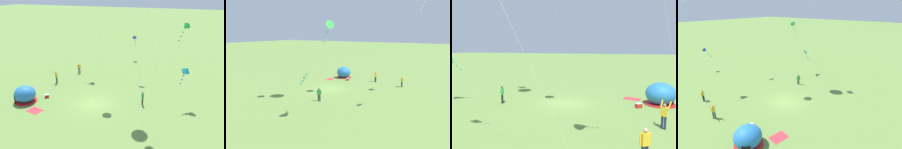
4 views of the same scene
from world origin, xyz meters
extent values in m
plane|color=olive|center=(0.00, 0.00, 0.00)|extent=(300.00, 300.00, 0.00)
ellipsoid|color=#2672BF|center=(-8.48, -2.39, 1.05)|extent=(2.70, 2.60, 2.10)
cylinder|color=red|center=(-8.48, -2.39, 0.05)|extent=(2.81, 2.81, 0.10)
cube|color=black|center=(-9.41, -3.26, 0.55)|extent=(0.63, 0.67, 1.10)
cube|color=#CC333D|center=(-5.90, -3.93, 0.01)|extent=(1.92, 1.61, 0.01)
cube|color=red|center=(-6.57, -0.57, 0.19)|extent=(0.63, 0.61, 0.38)
cube|color=white|center=(-6.57, -0.57, 0.41)|extent=(0.64, 0.63, 0.06)
cube|color=gold|center=(-6.92, 9.17, 1.18)|extent=(0.45, 0.41, 0.60)
sphere|color=tan|center=(-6.92, 9.17, 1.61)|extent=(0.22, 0.22, 0.22)
cylinder|color=gold|center=(-6.71, 9.31, 1.18)|extent=(0.09, 0.09, 0.58)
cylinder|color=gold|center=(-7.13, 9.03, 1.18)|extent=(0.09, 0.09, 0.58)
cylinder|color=#1E2347|center=(-8.09, 4.16, 0.44)|extent=(0.15, 0.15, 0.88)
cylinder|color=#1E2347|center=(-8.26, 4.26, 0.44)|extent=(0.15, 0.15, 0.88)
cube|color=gold|center=(-8.17, 4.21, 1.18)|extent=(0.45, 0.40, 0.60)
sphere|color=#9E7051|center=(-8.17, 4.21, 1.61)|extent=(0.22, 0.22, 0.22)
cylinder|color=gold|center=(-8.02, 3.94, 1.64)|extent=(0.22, 0.39, 0.50)
cylinder|color=gold|center=(-8.48, 4.21, 1.64)|extent=(0.31, 0.35, 0.50)
cylinder|color=black|center=(5.78, 2.15, 0.44)|extent=(0.15, 0.15, 0.88)
cylinder|color=black|center=(5.86, 1.97, 0.44)|extent=(0.15, 0.15, 0.88)
cube|color=green|center=(5.82, 2.06, 1.18)|extent=(0.37, 0.44, 0.60)
sphere|color=brown|center=(5.82, 2.06, 1.61)|extent=(0.22, 0.22, 0.22)
cylinder|color=green|center=(5.72, 2.29, 1.18)|extent=(0.09, 0.09, 0.58)
cylinder|color=green|center=(5.92, 1.83, 1.18)|extent=(0.09, 0.09, 0.58)
cylinder|color=silver|center=(9.74, 1.90, 2.21)|extent=(1.36, 3.93, 4.43)
cylinder|color=brown|center=(9.07, -0.06, 0.03)|extent=(0.03, 0.03, 0.06)
cube|color=teal|center=(10.28, 3.44, 3.98)|extent=(0.21, 0.11, 0.12)
cube|color=teal|center=(10.16, 3.09, 3.60)|extent=(0.19, 0.18, 0.12)
cube|color=teal|center=(10.03, 2.74, 3.22)|extent=(0.20, 0.15, 0.12)
cylinder|color=silver|center=(-7.39, 10.21, 6.68)|extent=(3.20, 3.96, 13.37)
cylinder|color=silver|center=(-0.24, 3.08, 7.66)|extent=(0.68, 4.86, 15.32)
cylinder|color=brown|center=(0.10, 0.65, 0.03)|extent=(0.03, 0.03, 0.06)
cylinder|color=silver|center=(5.59, -0.22, 7.16)|extent=(3.13, 6.26, 14.33)
cylinder|color=brown|center=(7.15, -3.35, 0.03)|extent=(0.03, 0.03, 0.06)
cylinder|color=silver|center=(8.86, 4.61, 4.62)|extent=(1.79, 3.12, 9.24)
cylinder|color=brown|center=(7.97, 3.06, 0.03)|extent=(0.03, 0.03, 0.06)
cylinder|color=silver|center=(7.14, -0.09, 7.39)|extent=(3.47, 2.88, 14.79)
cylinder|color=brown|center=(8.87, -1.52, 0.03)|extent=(0.03, 0.03, 0.06)
camera|label=1|loc=(10.68, -21.97, 13.56)|focal=35.00mm
camera|label=2|loc=(27.52, 17.89, 8.71)|focal=35.00mm
camera|label=3|loc=(-6.55, 19.45, 5.40)|focal=35.00mm
camera|label=4|loc=(-16.28, -13.54, 12.37)|focal=28.00mm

